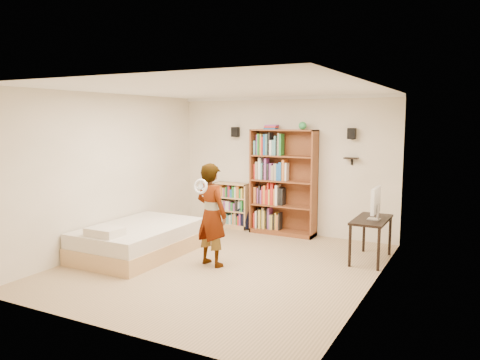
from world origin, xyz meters
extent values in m
cube|color=tan|center=(0.00, 0.00, 0.00)|extent=(4.50, 5.00, 0.01)
cube|color=#F2E5CF|center=(0.00, 2.50, 1.35)|extent=(4.50, 0.02, 2.70)
cube|color=#F2E5CF|center=(0.00, -2.50, 1.35)|extent=(4.50, 0.02, 2.70)
cube|color=#F2E5CF|center=(-2.25, 0.00, 1.35)|extent=(0.02, 5.00, 2.70)
cube|color=#F2E5CF|center=(2.25, 0.00, 1.35)|extent=(0.02, 5.00, 2.70)
cube|color=white|center=(0.00, 0.00, 2.70)|extent=(4.50, 5.00, 0.02)
cube|color=white|center=(0.00, 2.47, 2.67)|extent=(4.50, 0.06, 0.06)
cube|color=white|center=(0.00, -2.47, 2.67)|extent=(4.50, 0.06, 0.06)
cube|color=white|center=(-2.22, 0.00, 2.67)|extent=(0.06, 5.00, 0.06)
cube|color=white|center=(2.22, 0.00, 2.67)|extent=(0.06, 5.00, 0.06)
cube|color=black|center=(-1.05, 2.40, 2.00)|extent=(0.14, 0.12, 0.20)
cube|color=black|center=(1.35, 2.40, 2.00)|extent=(0.14, 0.12, 0.20)
cube|color=black|center=(1.35, 2.41, 1.55)|extent=(0.25, 0.16, 0.02)
imported|color=black|center=(-0.16, -0.04, 0.80)|extent=(0.66, 0.51, 1.60)
torus|color=white|center=(-0.16, -0.34, 1.28)|extent=(0.23, 0.09, 0.23)
camera|label=1|loc=(3.50, -6.10, 2.26)|focal=35.00mm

